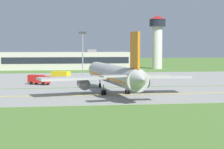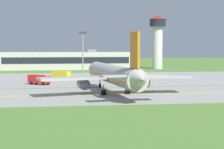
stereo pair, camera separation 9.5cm
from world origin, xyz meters
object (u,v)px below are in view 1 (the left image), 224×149
service_truck_catering (39,79)px  apron_light_mast (83,49)px  service_truck_baggage (145,78)px  service_truck_pushback (61,75)px  control_tower (157,36)px  airplane_lead (114,75)px

service_truck_catering → apron_light_mast: size_ratio=0.41×
service_truck_baggage → service_truck_catering: (-29.28, -3.39, 0.35)m
service_truck_pushback → apron_light_mast: bearing=34.6°
service_truck_pushback → service_truck_catering: bearing=-110.5°
service_truck_catering → service_truck_baggage: bearing=6.6°
service_truck_catering → control_tower: bearing=54.0°
service_truck_baggage → control_tower: size_ratio=0.28×
service_truck_baggage → airplane_lead: bearing=-116.2°
service_truck_baggage → control_tower: 69.03m
control_tower → apron_light_mast: (-36.51, -47.43, -5.14)m
airplane_lead → apron_light_mast: (-3.71, 43.05, 5.19)m
airplane_lead → service_truck_baggage: 28.89m
airplane_lead → service_truck_catering: airplane_lead is taller
airplane_lead → control_tower: control_tower is taller
service_truck_pushback → service_truck_baggage: bearing=-28.0°
service_truck_pushback → control_tower: bearing=50.2°
airplane_lead → control_tower: 96.79m
control_tower → apron_light_mast: control_tower is taller
service_truck_pushback → control_tower: control_tower is taller
apron_light_mast → service_truck_pushback: bearing=-145.4°
service_truck_baggage → control_tower: control_tower is taller
airplane_lead → service_truck_baggage: bearing=63.8°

